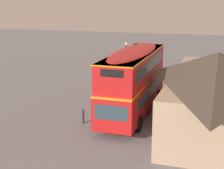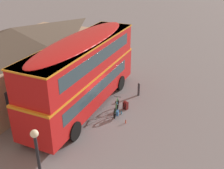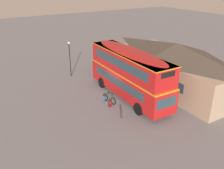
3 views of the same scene
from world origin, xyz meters
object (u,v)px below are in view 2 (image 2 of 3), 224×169
double_decker_bus (83,70)px  backpack_on_ground (126,105)px  water_bottle_red_squeeze (126,122)px  street_lamp (40,167)px  water_bottle_blue_sports (121,112)px  kerb_bollard (139,89)px  touring_bicycle (116,109)px

double_decker_bus → backpack_on_ground: bearing=-73.0°
water_bottle_red_squeeze → street_lamp: street_lamp is taller
water_bottle_blue_sports → kerb_bollard: kerb_bollard is taller
water_bottle_red_squeeze → street_lamp: size_ratio=0.06×
touring_bicycle → backpack_on_ground: (0.80, -0.32, -0.07)m
touring_bicycle → water_bottle_blue_sports: (0.11, -0.30, -0.25)m
backpack_on_ground → kerb_bollard: bearing=-4.8°
water_bottle_red_squeeze → water_bottle_blue_sports: size_ratio=0.96×
touring_bicycle → backpack_on_ground: bearing=-21.9°
double_decker_bus → backpack_on_ground: double_decker_bus is taller
street_lamp → water_bottle_red_squeeze: bearing=-3.7°
backpack_on_ground → kerb_bollard: size_ratio=0.60×
touring_bicycle → street_lamp: bearing=-176.8°
water_bottle_blue_sports → kerb_bollard: (2.86, -0.20, 0.38)m
street_lamp → touring_bicycle: bearing=3.2°
double_decker_bus → water_bottle_red_squeeze: size_ratio=44.34×
touring_bicycle → water_bottle_red_squeeze: (-0.75, -0.93, -0.26)m
water_bottle_red_squeeze → water_bottle_blue_sports: (0.86, 0.62, 0.01)m
touring_bicycle → kerb_bollard: size_ratio=1.77×
touring_bicycle → water_bottle_red_squeeze: bearing=-129.2°
touring_bicycle → backpack_on_ground: size_ratio=2.95×
kerb_bollard → backpack_on_ground: bearing=175.2°
double_decker_bus → water_bottle_blue_sports: size_ratio=42.36×
touring_bicycle → backpack_on_ground: touring_bicycle is taller
backpack_on_ground → kerb_bollard: 2.19m
touring_bicycle → street_lamp: 8.40m
touring_bicycle → street_lamp: (-8.08, -0.46, 2.26)m
double_decker_bus → touring_bicycle: (-0.00, -2.28, -2.28)m
street_lamp → kerb_bollard: street_lamp is taller
double_decker_bus → water_bottle_red_squeeze: (-0.76, -3.21, -2.53)m
touring_bicycle → kerb_bollard: same height
street_lamp → kerb_bollard: size_ratio=4.34×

